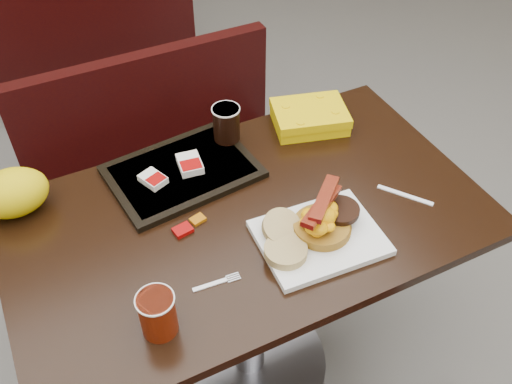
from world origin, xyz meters
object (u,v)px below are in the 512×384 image
platter (319,238)px  pancake_stack (322,226)px  table_near (248,301)px  coffee_cup_far (226,124)px  clamshell (310,117)px  hashbrown_sleeve_right (190,164)px  bench_far_s (87,25)px  fork (210,285)px  knife (405,195)px  tray (182,172)px  coffee_cup_near (158,314)px  hashbrown_sleeve_left (153,179)px  bench_near_n (168,165)px  paper_bag (13,193)px

platter → pancake_stack: bearing=47.8°
table_near → coffee_cup_far: (0.07, 0.28, 0.44)m
clamshell → hashbrown_sleeve_right: bearing=-159.1°
bench_far_s → clamshell: 1.73m
fork → hashbrown_sleeve_right: 0.39m
knife → tray: tray is taller
coffee_cup_near → fork: (0.14, 0.06, -0.05)m
bench_far_s → table_near: bearing=-90.0°
hashbrown_sleeve_left → hashbrown_sleeve_right: 0.11m
coffee_cup_near → knife: coffee_cup_near is taller
bench_far_s → fork: fork is taller
tray → hashbrown_sleeve_left: 0.09m
fork → coffee_cup_far: size_ratio=1.09×
bench_far_s → coffee_cup_far: size_ratio=9.73×
hashbrown_sleeve_left → bench_far_s: bearing=62.2°
pancake_stack → hashbrown_sleeve_right: bearing=119.7°
pancake_stack → coffee_cup_near: (-0.44, -0.08, 0.02)m
bench_near_n → bench_far_s: same height
hashbrown_sleeve_left → hashbrown_sleeve_right: (0.11, 0.01, 0.00)m
knife → paper_bag: (-0.91, 0.39, 0.06)m
fork → tray: tray is taller
fork → knife: bearing=8.1°
fork → tray: 0.38m
clamshell → knife: bearing=-63.4°
tray → bench_far_s: bearing=80.7°
table_near → paper_bag: 0.73m
table_near → bench_near_n: size_ratio=1.20×
bench_near_n → knife: 0.99m
table_near → knife: (0.40, -0.12, 0.38)m
table_near → bench_far_s: 1.90m
platter → coffee_cup_far: bearing=99.7°
bench_near_n → fork: (-0.17, -0.86, 0.39)m
table_near → pancake_stack: bearing=-46.6°
tray → clamshell: clamshell is taller
tray → clamshell: (0.42, 0.04, 0.02)m
bench_near_n → hashbrown_sleeve_left: size_ratio=14.71×
coffee_cup_near → tray: size_ratio=0.28×
hashbrown_sleeve_right → paper_bag: bearing=-180.0°
knife → paper_bag: size_ratio=0.85×
bench_near_n → coffee_cup_near: 1.06m
knife → hashbrown_sleeve_left: hashbrown_sleeve_left is taller
pancake_stack → hashbrown_sleeve_right: size_ratio=1.74×
platter → tray: bearing=123.2°
table_near → hashbrown_sleeve_right: 0.46m
bench_near_n → knife: bearing=-64.1°
pancake_stack → coffee_cup_far: size_ratio=1.38×
coffee_cup_far → clamshell: coffee_cup_far is taller
table_near → bench_far_s: (0.00, 1.90, -0.02)m
platter → coffee_cup_far: coffee_cup_far is taller
fork → paper_bag: 0.55m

